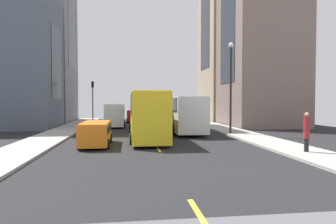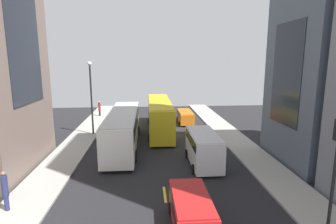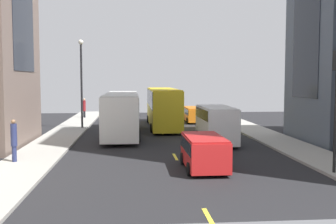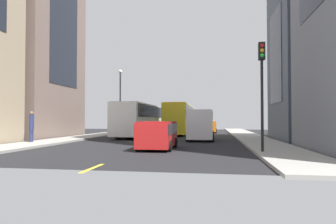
% 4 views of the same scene
% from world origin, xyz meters
% --- Properties ---
extents(ground_plane, '(42.81, 42.81, 0.00)m').
position_xyz_m(ground_plane, '(0.00, 0.00, 0.00)').
color(ground_plane, black).
extents(sidewalk_west, '(2.95, 44.00, 0.15)m').
position_xyz_m(sidewalk_west, '(-7.93, 0.00, 0.07)').
color(sidewalk_west, '#9E9B93').
rests_on(sidewalk_west, ground).
extents(sidewalk_east, '(2.95, 44.00, 0.15)m').
position_xyz_m(sidewalk_east, '(7.93, 0.00, 0.07)').
color(sidewalk_east, '#9E9B93').
rests_on(sidewalk_east, ground).
extents(lane_stripe_0, '(0.16, 2.00, 0.01)m').
position_xyz_m(lane_stripe_0, '(0.00, -21.00, 0.01)').
color(lane_stripe_0, yellow).
rests_on(lane_stripe_0, ground).
extents(lane_stripe_1, '(0.16, 2.00, 0.01)m').
position_xyz_m(lane_stripe_1, '(0.00, -10.50, 0.01)').
color(lane_stripe_1, yellow).
rests_on(lane_stripe_1, ground).
extents(lane_stripe_2, '(0.16, 2.00, 0.01)m').
position_xyz_m(lane_stripe_2, '(0.00, 0.00, 0.01)').
color(lane_stripe_2, yellow).
rests_on(lane_stripe_2, ground).
extents(lane_stripe_3, '(0.16, 2.00, 0.01)m').
position_xyz_m(lane_stripe_3, '(0.00, 10.50, 0.01)').
color(lane_stripe_3, yellow).
rests_on(lane_stripe_3, ground).
extents(lane_stripe_4, '(0.16, 2.00, 0.01)m').
position_xyz_m(lane_stripe_4, '(0.00, 21.00, 0.01)').
color(lane_stripe_4, yellow).
rests_on(lane_stripe_4, ground).
extents(building_west_0, '(8.12, 9.25, 34.34)m').
position_xyz_m(building_west_0, '(-13.62, -15.86, 17.17)').
color(building_west_0, tan).
rests_on(building_west_0, ground).
extents(building_west_1, '(8.09, 9.20, 22.19)m').
position_xyz_m(building_west_1, '(-13.61, -5.45, 11.09)').
color(building_west_1, '#7A665B').
rests_on(building_west_1, ground).
extents(building_east_0, '(6.82, 9.79, 33.01)m').
position_xyz_m(building_east_0, '(12.98, -15.40, 16.50)').
color(building_east_0, slate).
rests_on(building_east_0, ground).
extents(building_east_1, '(9.78, 7.69, 14.08)m').
position_xyz_m(building_east_1, '(14.45, -5.84, 7.04)').
color(building_east_1, '#4C5666').
rests_on(building_east_1, ground).
extents(city_bus_white, '(2.81, 12.87, 3.35)m').
position_xyz_m(city_bus_white, '(-3.30, -0.88, 2.01)').
color(city_bus_white, silver).
rests_on(city_bus_white, ground).
extents(streetcar_yellow, '(2.70, 12.44, 3.59)m').
position_xyz_m(streetcar_yellow, '(0.38, 4.36, 2.12)').
color(streetcar_yellow, yellow).
rests_on(streetcar_yellow, ground).
extents(delivery_van_white, '(2.25, 5.29, 2.58)m').
position_xyz_m(delivery_van_white, '(3.31, -5.95, 1.51)').
color(delivery_van_white, white).
rests_on(delivery_van_white, ground).
extents(car_orange_0, '(1.91, 4.67, 1.56)m').
position_xyz_m(car_orange_0, '(3.92, 8.46, 0.92)').
color(car_orange_0, orange).
rests_on(car_orange_0, ground).
extents(car_red_1, '(2.02, 4.10, 1.66)m').
position_xyz_m(car_red_1, '(1.08, -13.89, 0.98)').
color(car_red_1, red).
rests_on(car_red_1, ground).
extents(pedestrian_walking_far, '(0.33, 0.33, 2.16)m').
position_xyz_m(pedestrian_walking_far, '(-7.89, 13.25, 1.30)').
color(pedestrian_walking_far, black).
rests_on(pedestrian_walking_far, ground).
extents(pedestrian_waiting_curb, '(0.32, 0.32, 2.22)m').
position_xyz_m(pedestrian_waiting_curb, '(-8.61, -11.86, 1.34)').
color(pedestrian_waiting_curb, navy).
rests_on(pedestrian_waiting_curb, ground).
extents(traffic_light_near_corner, '(0.32, 0.44, 5.60)m').
position_xyz_m(traffic_light_near_corner, '(6.86, -15.70, 4.06)').
color(traffic_light_near_corner, black).
rests_on(traffic_light_near_corner, ground).
extents(streetlamp_near, '(0.44, 0.44, 7.81)m').
position_xyz_m(streetlamp_near, '(-6.96, 3.43, 4.87)').
color(streetlamp_near, black).
rests_on(streetlamp_near, ground).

